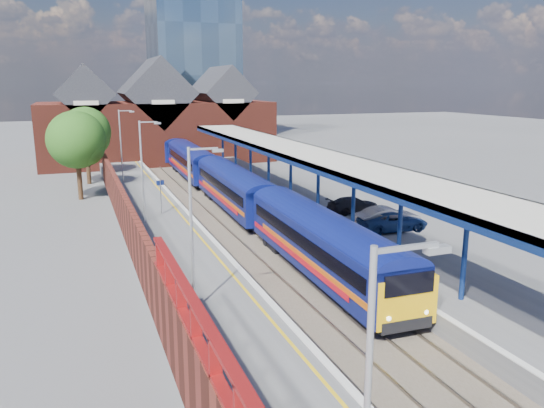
# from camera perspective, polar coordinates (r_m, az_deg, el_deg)

# --- Properties ---
(ground) EXTENTS (240.00, 240.00, 0.00)m
(ground) POSITION_cam_1_polar(r_m,az_deg,el_deg) (47.29, -6.89, -0.01)
(ground) COLOR #5B5B5E
(ground) RESTS_ON ground
(ballast_bed) EXTENTS (6.00, 76.00, 0.06)m
(ballast_bed) POSITION_cam_1_polar(r_m,az_deg,el_deg) (37.93, -3.27, -3.12)
(ballast_bed) COLOR #473D33
(ballast_bed) RESTS_ON ground
(rails) EXTENTS (4.51, 76.00, 0.14)m
(rails) POSITION_cam_1_polar(r_m,az_deg,el_deg) (37.91, -3.27, -2.99)
(rails) COLOR slate
(rails) RESTS_ON ground
(left_platform) EXTENTS (5.00, 76.00, 1.00)m
(left_platform) POSITION_cam_1_polar(r_m,az_deg,el_deg) (36.62, -11.53, -3.19)
(left_platform) COLOR #565659
(left_platform) RESTS_ON ground
(right_platform) EXTENTS (6.00, 76.00, 1.00)m
(right_platform) POSITION_cam_1_polar(r_m,az_deg,el_deg) (39.93, 4.97, -1.63)
(right_platform) COLOR #565659
(right_platform) RESTS_ON ground
(coping_left) EXTENTS (0.30, 76.00, 0.05)m
(coping_left) POSITION_cam_1_polar(r_m,az_deg,el_deg) (36.89, -7.97, -2.09)
(coping_left) COLOR silver
(coping_left) RESTS_ON left_platform
(coping_right) EXTENTS (0.30, 76.00, 0.05)m
(coping_right) POSITION_cam_1_polar(r_m,az_deg,el_deg) (38.69, 1.17, -1.26)
(coping_right) COLOR silver
(coping_right) RESTS_ON right_platform
(yellow_line) EXTENTS (0.14, 76.00, 0.01)m
(yellow_line) POSITION_cam_1_polar(r_m,az_deg,el_deg) (36.78, -8.88, -2.20)
(yellow_line) COLOR yellow
(yellow_line) RESTS_ON left_platform
(train) EXTENTS (3.16, 65.96, 3.45)m
(train) POSITION_cam_1_polar(r_m,az_deg,el_deg) (51.88, -6.64, 3.53)
(train) COLOR navy
(train) RESTS_ON ground
(canopy) EXTENTS (4.50, 52.00, 4.48)m
(canopy) POSITION_cam_1_polar(r_m,az_deg,el_deg) (40.56, 3.25, 5.46)
(canopy) COLOR navy
(canopy) RESTS_ON right_platform
(lamp_post_b) EXTENTS (1.48, 0.18, 7.00)m
(lamp_post_b) POSITION_cam_1_polar(r_m,az_deg,el_deg) (21.99, -8.36, -1.69)
(lamp_post_b) COLOR #A5A8AA
(lamp_post_b) RESTS_ON left_platform
(lamp_post_c) EXTENTS (1.48, 0.18, 7.00)m
(lamp_post_c) POSITION_cam_1_polar(r_m,az_deg,el_deg) (37.50, -13.64, 4.11)
(lamp_post_c) COLOR #A5A8AA
(lamp_post_c) RESTS_ON left_platform
(lamp_post_d) EXTENTS (1.48, 0.18, 7.00)m
(lamp_post_d) POSITION_cam_1_polar(r_m,az_deg,el_deg) (53.30, -15.82, 6.49)
(lamp_post_d) COLOR #A5A8AA
(lamp_post_d) RESTS_ON left_platform
(platform_sign) EXTENTS (0.55, 0.08, 2.50)m
(platform_sign) POSITION_cam_1_polar(r_m,az_deg,el_deg) (40.03, -11.89, 1.39)
(platform_sign) COLOR #A5A8AA
(platform_sign) RESTS_ON left_platform
(brick_wall) EXTENTS (0.35, 50.00, 3.86)m
(brick_wall) POSITION_cam_1_polar(r_m,az_deg,el_deg) (29.61, -14.64, -3.27)
(brick_wall) COLOR maroon
(brick_wall) RESTS_ON left_platform
(station_building) EXTENTS (30.00, 12.12, 13.78)m
(station_building) POSITION_cam_1_polar(r_m,az_deg,el_deg) (73.80, -12.28, 8.69)
(station_building) COLOR maroon
(station_building) RESTS_ON ground
(glass_tower) EXTENTS (14.20, 14.20, 40.30)m
(glass_tower) POSITION_cam_1_polar(r_m,az_deg,el_deg) (97.57, -8.63, 18.47)
(glass_tower) COLOR slate
(glass_tower) RESTS_ON ground
(tree_near) EXTENTS (5.20, 5.20, 8.10)m
(tree_near) POSITION_cam_1_polar(r_m,az_deg,el_deg) (51.00, -20.12, 6.34)
(tree_near) COLOR #382314
(tree_near) RESTS_ON ground
(tree_far) EXTENTS (5.20, 5.20, 8.10)m
(tree_far) POSITION_cam_1_polar(r_m,az_deg,el_deg) (58.98, -19.27, 7.19)
(tree_far) COLOR #382314
(tree_far) RESTS_ON ground
(parked_car_silver) EXTENTS (4.44, 1.79, 1.44)m
(parked_car_silver) POSITION_cam_1_polar(r_m,az_deg,el_deg) (36.15, 12.37, -1.44)
(parked_car_silver) COLOR silver
(parked_car_silver) RESTS_ON right_platform
(parked_car_dark) EXTENTS (4.18, 1.95, 1.18)m
(parked_car_dark) POSITION_cam_1_polar(r_m,az_deg,el_deg) (40.08, 8.74, -0.08)
(parked_car_dark) COLOR black
(parked_car_dark) RESTS_ON right_platform
(parked_car_blue) EXTENTS (4.74, 2.42, 1.28)m
(parked_car_blue) POSITION_cam_1_polar(r_m,az_deg,el_deg) (35.69, 12.88, -1.78)
(parked_car_blue) COLOR navy
(parked_car_blue) RESTS_ON right_platform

